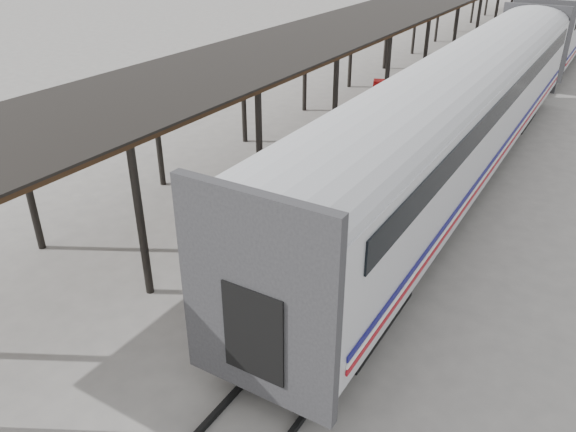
% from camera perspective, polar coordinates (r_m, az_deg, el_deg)
% --- Properties ---
extents(ground, '(160.00, 160.00, 0.00)m').
position_cam_1_polar(ground, '(15.00, -4.80, -5.38)').
color(ground, slate).
rests_on(ground, ground).
extents(train, '(3.45, 76.01, 4.01)m').
position_cam_1_polar(train, '(44.40, 26.64, 18.09)').
color(train, silver).
rests_on(train, ground).
extents(canopy, '(4.90, 64.30, 4.15)m').
position_cam_1_polar(canopy, '(36.00, 14.11, 20.49)').
color(canopy, '#422B19').
rests_on(canopy, ground).
extents(rails, '(1.54, 150.00, 0.12)m').
position_cam_1_polar(rails, '(45.00, 25.95, 14.86)').
color(rails, black).
rests_on(rails, ground).
extents(baggage_cart, '(1.41, 2.48, 0.86)m').
position_cam_1_polar(baggage_cart, '(14.30, -2.64, -4.04)').
color(baggage_cart, brown).
rests_on(baggage_cart, ground).
extents(suitcase_stack, '(1.20, 1.18, 0.44)m').
position_cam_1_polar(suitcase_stack, '(14.40, -2.46, -2.05)').
color(suitcase_stack, '#3A3A3D').
rests_on(suitcase_stack, baggage_cart).
extents(luggage_tug, '(1.35, 1.69, 1.30)m').
position_cam_1_polar(luggage_tug, '(28.14, 9.42, 11.89)').
color(luggage_tug, maroon).
rests_on(luggage_tug, ground).
extents(porter, '(0.40, 0.59, 1.57)m').
position_cam_1_polar(porter, '(13.21, -3.38, -1.95)').
color(porter, navy).
rests_on(porter, baggage_cart).
extents(pedestrian, '(1.07, 0.50, 1.78)m').
position_cam_1_polar(pedestrian, '(29.45, 12.30, 12.95)').
color(pedestrian, black).
rests_on(pedestrian, ground).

